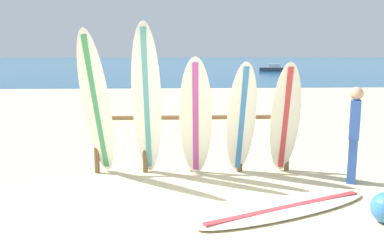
% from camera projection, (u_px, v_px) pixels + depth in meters
% --- Properties ---
extents(ground_plane, '(120.00, 120.00, 0.00)m').
position_uv_depth(ground_plane, '(197.00, 223.00, 5.25)').
color(ground_plane, beige).
extents(ocean_water, '(120.00, 80.00, 0.01)m').
position_uv_depth(ocean_water, '(174.00, 63.00, 62.36)').
color(ocean_water, '#1E5984').
rests_on(ocean_water, ground).
extents(surfboard_rack, '(3.47, 0.09, 1.13)m').
position_uv_depth(surfboard_rack, '(193.00, 133.00, 7.34)').
color(surfboard_rack, brown).
rests_on(surfboard_rack, ground).
extents(surfboard_leaning_far_left, '(0.61, 1.09, 2.48)m').
position_uv_depth(surfboard_leaning_far_left, '(96.00, 106.00, 6.84)').
color(surfboard_leaning_far_left, white).
rests_on(surfboard_leaning_far_left, ground).
extents(surfboard_leaning_left, '(0.53, 0.76, 2.60)m').
position_uv_depth(surfboard_leaning_left, '(147.00, 101.00, 6.96)').
color(surfboard_leaning_left, white).
rests_on(surfboard_leaning_left, ground).
extents(surfboard_leaning_center_left, '(0.59, 0.62, 2.05)m').
position_uv_depth(surfboard_leaning_center_left, '(196.00, 118.00, 6.95)').
color(surfboard_leaning_center_left, white).
rests_on(surfboard_leaning_center_left, ground).
extents(surfboard_leaning_center, '(0.54, 0.65, 1.97)m').
position_uv_depth(surfboard_leaning_center, '(241.00, 119.00, 7.07)').
color(surfboard_leaning_center, white).
rests_on(surfboard_leaning_center, ground).
extents(surfboard_leaning_center_right, '(0.53, 0.63, 1.96)m').
position_uv_depth(surfboard_leaning_center_right, '(285.00, 119.00, 7.12)').
color(surfboard_leaning_center_right, silver).
rests_on(surfboard_leaning_center_right, ground).
extents(surfboard_lying_on_sand, '(2.74, 1.65, 0.08)m').
position_uv_depth(surfboard_lying_on_sand, '(287.00, 209.00, 5.62)').
color(surfboard_lying_on_sand, white).
rests_on(surfboard_lying_on_sand, ground).
extents(beachgoer_standing, '(0.25, 0.29, 1.57)m').
position_uv_depth(beachgoer_standing, '(354.00, 131.00, 6.70)').
color(beachgoer_standing, '#3359B2').
rests_on(beachgoer_standing, ground).
extents(small_boat_offshore, '(2.93, 1.55, 0.71)m').
position_uv_depth(small_boat_offshore, '(274.00, 69.00, 40.05)').
color(small_boat_offshore, '#333842').
rests_on(small_boat_offshore, ocean_water).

